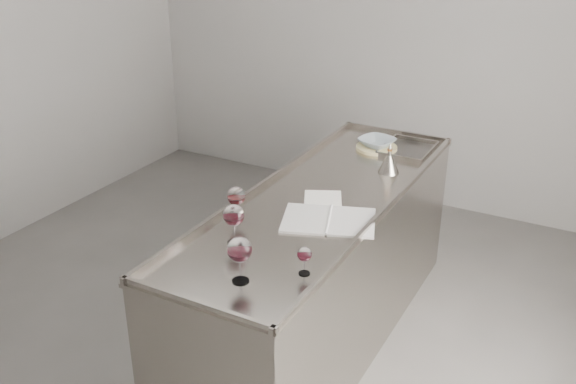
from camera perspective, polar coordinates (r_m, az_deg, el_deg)
The scene contains 11 objects.
room_shell at distance 3.37m, azimuth -6.71°, elevation 6.49°, with size 4.54×5.04×2.84m.
counter at distance 3.76m, azimuth 2.95°, elevation -6.93°, with size 0.77×2.42×0.97m.
wine_glass_left at distance 3.24m, azimuth -4.62°, elevation -0.43°, with size 0.09×0.09×0.18m.
wine_glass_middle at distance 3.02m, azimuth -4.85°, elevation -2.15°, with size 0.10×0.10×0.20m.
wine_glass_right at distance 2.71m, azimuth -4.33°, elevation -5.22°, with size 0.11×0.11×0.21m.
wine_glass_small at distance 2.78m, azimuth 1.48°, elevation -5.63°, with size 0.06×0.06×0.13m.
notebook at distance 3.27m, azimuth 3.64°, elevation -2.52°, with size 0.55×0.47×0.02m.
loose_paper_top at distance 3.48m, azimuth 3.12°, elevation -0.83°, with size 0.20×0.29×0.00m, color white.
trivet at distance 4.26m, azimuth 7.87°, elevation 3.92°, with size 0.27×0.27×0.02m, color beige.
ceramic_bowl at distance 4.25m, azimuth 7.90°, elevation 4.40°, with size 0.23×0.23×0.06m, color #92A2A9.
wine_funnel at distance 3.88m, azimuth 8.96°, elevation 2.53°, with size 0.13×0.13×0.19m.
Camera 1 is at (1.86, -2.61, 2.43)m, focal length 40.00 mm.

